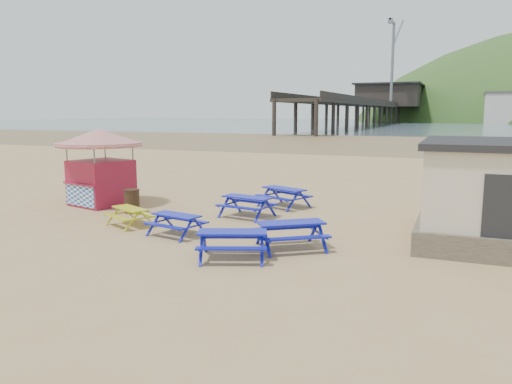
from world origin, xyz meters
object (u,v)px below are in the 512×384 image
at_px(picnic_table_blue_b, 284,197).
at_px(picnic_table_yellow, 130,217).
at_px(ice_cream_kiosk, 100,157).
at_px(litter_bin, 132,201).
at_px(picnic_table_blue_a, 247,207).

xyz_separation_m(picnic_table_blue_b, picnic_table_yellow, (-3.90, -5.45, -0.08)).
height_order(ice_cream_kiosk, litter_bin, ice_cream_kiosk).
distance_m(picnic_table_blue_a, litter_bin, 4.69).
xyz_separation_m(picnic_table_blue_a, picnic_table_yellow, (-3.24, -2.97, -0.07)).
relative_size(picnic_table_yellow, litter_bin, 2.03).
bearing_deg(litter_bin, picnic_table_blue_a, 12.63).
relative_size(picnic_table_blue_a, picnic_table_blue_b, 0.90).
bearing_deg(picnic_table_yellow, ice_cream_kiosk, 166.13).
relative_size(picnic_table_blue_b, picnic_table_yellow, 1.24).
height_order(picnic_table_blue_b, picnic_table_yellow, picnic_table_blue_b).
xyz_separation_m(picnic_table_blue_a, litter_bin, (-4.58, -1.03, 0.08)).
bearing_deg(picnic_table_blue_a, picnic_table_yellow, -127.01).
bearing_deg(picnic_table_blue_b, ice_cream_kiosk, -137.48).
distance_m(picnic_table_blue_b, litter_bin, 6.30).
distance_m(picnic_table_yellow, ice_cream_kiosk, 5.01).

